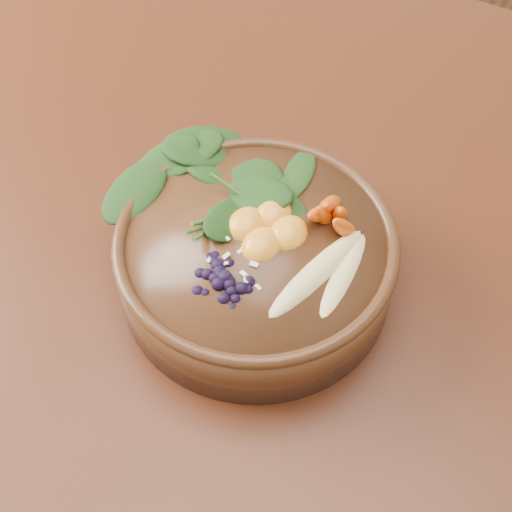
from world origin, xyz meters
TOP-DOWN VIEW (x-y plane):
  - ground at (0.00, 0.00)m, footprint 4.00×4.00m
  - dining_table at (0.00, 0.00)m, footprint 1.60×0.90m
  - stoneware_bowl at (0.14, -0.13)m, footprint 0.28×0.28m
  - kale_heap at (0.10, -0.07)m, footprint 0.19×0.17m
  - carrot_cluster at (0.19, -0.06)m, footprint 0.06×0.06m
  - banana_halves at (0.22, -0.13)m, footprint 0.07×0.15m
  - mandarin_cluster at (0.14, -0.11)m, footprint 0.08×0.09m
  - blueberry_pile at (0.14, -0.19)m, footprint 0.13×0.10m
  - coconut_flakes at (0.14, -0.15)m, footprint 0.09×0.07m

SIDE VIEW (x-z plane):
  - ground at x=0.00m, z-range 0.00..0.00m
  - dining_table at x=0.00m, z-range 0.28..1.03m
  - stoneware_bowl at x=0.14m, z-range 0.75..0.82m
  - coconut_flakes at x=0.14m, z-range 0.82..0.83m
  - banana_halves at x=0.22m, z-range 0.82..0.85m
  - mandarin_cluster at x=0.14m, z-range 0.82..0.85m
  - blueberry_pile at x=0.14m, z-range 0.82..0.86m
  - kale_heap at x=0.10m, z-range 0.82..0.86m
  - carrot_cluster at x=0.19m, z-range 0.82..0.90m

